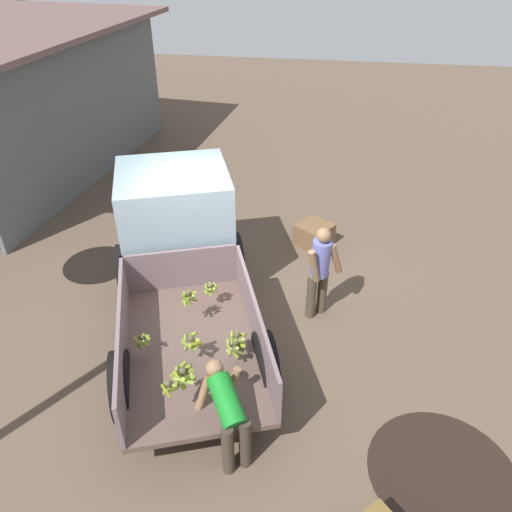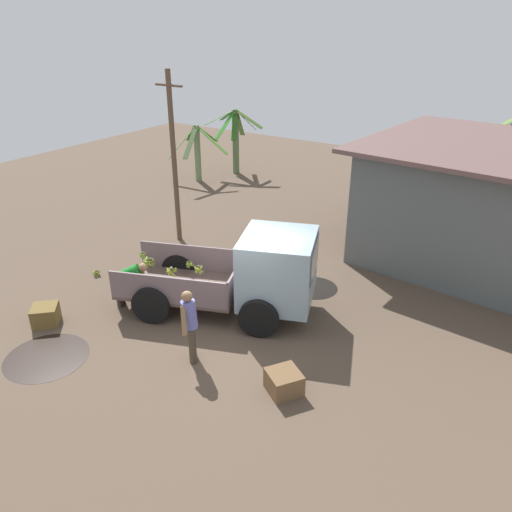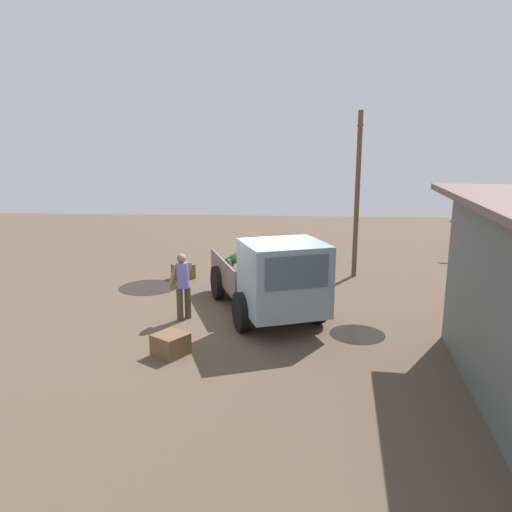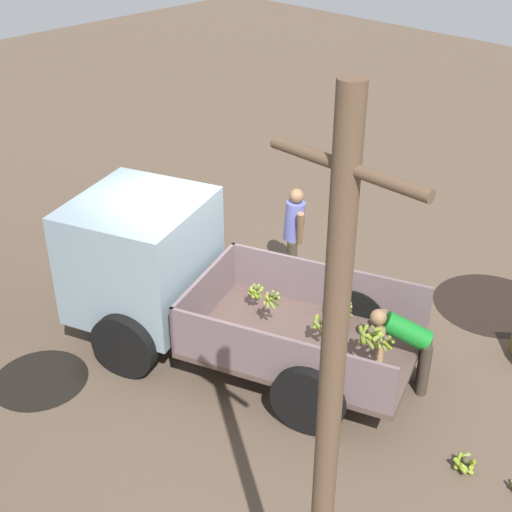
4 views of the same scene
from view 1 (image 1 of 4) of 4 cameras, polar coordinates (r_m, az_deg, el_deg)
The scene contains 8 objects.
ground at distance 8.47m, azimuth -4.20°, elevation -5.32°, with size 36.00×36.00×0.00m, color brown.
mud_patch_0 at distance 6.70m, azimuth 20.58°, elevation -22.20°, with size 1.74×1.74×0.01m, color black.
mud_patch_1 at distance 9.80m, azimuth -17.68°, elevation -0.91°, with size 1.25×1.25×0.01m, color black.
cargo_truck at distance 8.13m, azimuth -8.85°, elevation 2.00°, with size 4.96×3.28×2.07m.
banana_palm_3 at distance 20.44m, azimuth -24.94°, elevation 21.10°, with size 2.20×2.26×3.36m.
person_foreground_visitor at distance 7.72m, azimuth 7.34°, elevation -1.46°, with size 0.54×0.59×1.63m.
person_worker_loading at distance 5.96m, azimuth -3.26°, elevation -17.32°, with size 0.84×0.80×1.14m.
wooden_crate_1 at distance 9.88m, azimuth 6.65°, elevation 2.45°, with size 0.60×0.60×0.44m, color brown.
Camera 1 is at (-6.35, -1.65, 5.35)m, focal length 35.00 mm.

